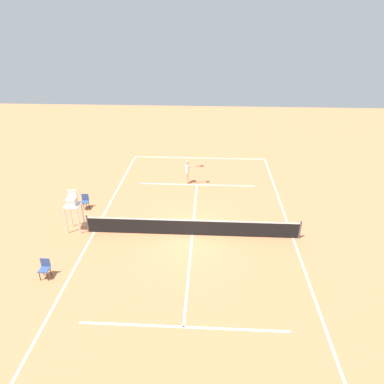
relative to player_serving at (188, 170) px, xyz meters
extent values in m
plane|color=#D37A4C|center=(-0.64, 6.50, -1.05)|extent=(60.00, 60.00, 0.00)
cube|color=white|center=(-0.64, -4.95, -1.05)|extent=(10.95, 0.10, 0.01)
cube|color=white|center=(-6.11, 6.50, -1.05)|extent=(0.10, 22.90, 0.01)
cube|color=white|center=(4.84, 6.50, -1.05)|extent=(0.10, 22.90, 0.01)
cube|color=white|center=(-0.64, 0.21, -1.05)|extent=(8.21, 0.10, 0.01)
cube|color=white|center=(-0.64, 12.80, -1.05)|extent=(8.21, 0.10, 0.01)
cube|color=white|center=(-0.64, 6.50, -1.05)|extent=(0.10, 12.60, 0.01)
cylinder|color=#4C4C51|center=(-6.41, 6.50, -0.52)|extent=(0.10, 0.10, 1.07)
cylinder|color=#4C4C51|center=(5.14, 6.50, -0.52)|extent=(0.10, 0.10, 1.07)
cube|color=black|center=(-0.64, 6.50, -0.60)|extent=(11.55, 0.03, 0.91)
cube|color=white|center=(-0.64, 6.50, -0.12)|extent=(11.55, 0.04, 0.06)
cylinder|color=#D8A884|center=(0.07, -0.10, -0.64)|extent=(0.12, 0.12, 0.82)
cylinder|color=#D8A884|center=(0.04, 0.10, -0.64)|extent=(0.12, 0.12, 0.82)
cylinder|color=white|center=(0.05, 0.00, 0.09)|extent=(0.28, 0.28, 0.64)
sphere|color=#D8A884|center=(0.05, 0.00, 0.59)|extent=(0.23, 0.23, 0.23)
cylinder|color=#D8A884|center=(0.08, -0.18, 0.12)|extent=(0.09, 0.09, 0.57)
cylinder|color=#D8A884|center=(-0.26, 0.14, 0.33)|extent=(0.58, 0.17, 0.09)
cylinder|color=black|center=(-0.67, 0.08, 0.33)|extent=(0.26, 0.07, 0.04)
ellipsoid|color=red|center=(-0.95, 0.04, 0.33)|extent=(0.36, 0.32, 0.04)
sphere|color=#CCE033|center=(-1.42, 0.81, -1.02)|extent=(0.07, 0.07, 0.07)
cylinder|color=silver|center=(5.54, 6.68, -0.28)|extent=(0.07, 0.07, 1.55)
cylinder|color=silver|center=(6.24, 6.68, -0.28)|extent=(0.07, 0.07, 1.55)
cylinder|color=silver|center=(5.54, 5.98, -0.28)|extent=(0.07, 0.07, 1.55)
cylinder|color=silver|center=(6.24, 5.98, -0.28)|extent=(0.07, 0.07, 1.55)
cube|color=silver|center=(5.89, 6.33, 0.53)|extent=(0.80, 0.80, 0.06)
cube|color=silver|center=(5.89, 6.33, 0.76)|extent=(0.50, 0.44, 0.40)
cube|color=silver|center=(5.89, 6.13, 1.11)|extent=(0.50, 0.06, 0.50)
cylinder|color=#262626|center=(5.72, 10.51, -0.83)|extent=(0.04, 0.04, 0.45)
cylinder|color=#262626|center=(6.07, 10.51, -0.83)|extent=(0.04, 0.04, 0.45)
cylinder|color=#262626|center=(5.72, 10.16, -0.83)|extent=(0.04, 0.04, 0.45)
cylinder|color=#262626|center=(6.07, 10.16, -0.83)|extent=(0.04, 0.04, 0.45)
cube|color=#38518C|center=(5.90, 10.34, -0.57)|extent=(0.44, 0.44, 0.06)
cube|color=#38518C|center=(5.90, 10.12, -0.32)|extent=(0.44, 0.04, 0.44)
cylinder|color=#262626|center=(5.98, 4.20, -0.83)|extent=(0.04, 0.04, 0.45)
cylinder|color=#262626|center=(6.33, 4.20, -0.83)|extent=(0.04, 0.04, 0.45)
cylinder|color=#262626|center=(5.98, 3.85, -0.83)|extent=(0.04, 0.04, 0.45)
cylinder|color=#262626|center=(6.33, 3.85, -0.83)|extent=(0.04, 0.04, 0.45)
cube|color=#38518C|center=(6.16, 4.02, -0.57)|extent=(0.44, 0.44, 0.06)
cube|color=#38518C|center=(6.16, 3.80, -0.32)|extent=(0.44, 0.04, 0.44)
camera|label=1|loc=(-1.48, 22.26, 9.74)|focal=32.29mm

